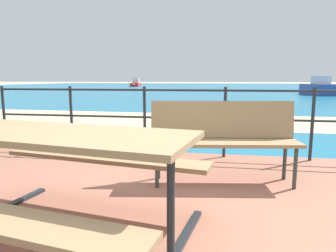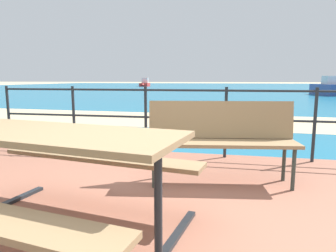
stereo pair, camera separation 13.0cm
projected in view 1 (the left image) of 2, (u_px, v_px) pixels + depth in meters
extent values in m
plane|color=tan|center=(142.00, 248.00, 2.13)|extent=(240.00, 240.00, 0.00)
cube|color=#935B47|center=(142.00, 244.00, 2.13)|extent=(6.40, 5.20, 0.06)
cube|color=#196B8E|center=(217.00, 88.00, 41.08)|extent=(90.00, 90.00, 0.01)
cube|color=tan|center=(201.00, 120.00, 8.67)|extent=(54.08, 5.31, 0.01)
cube|color=#8C704C|center=(56.00, 134.00, 2.00)|extent=(1.94, 1.00, 0.04)
cube|color=#8C704C|center=(104.00, 158.00, 2.60)|extent=(1.87, 0.56, 0.04)
cylinder|color=#1E2328|center=(171.00, 205.00, 1.80)|extent=(0.06, 0.06, 0.76)
cube|color=#8C704C|center=(224.00, 142.00, 3.21)|extent=(1.62, 0.63, 0.04)
cube|color=#8C704C|center=(222.00, 119.00, 3.35)|extent=(1.57, 0.31, 0.41)
cylinder|color=#2D3833|center=(157.00, 167.00, 3.11)|extent=(0.04, 0.04, 0.45)
cylinder|color=#2D3833|center=(159.00, 159.00, 3.41)|extent=(0.04, 0.04, 0.45)
cylinder|color=#2D3833|center=(295.00, 168.00, 3.08)|extent=(0.04, 0.04, 0.45)
cylinder|color=#2D3833|center=(285.00, 160.00, 3.38)|extent=(0.04, 0.04, 0.45)
cylinder|color=#1E2328|center=(4.00, 117.00, 4.92)|extent=(0.04, 0.04, 1.01)
cylinder|color=#1E2328|center=(71.00, 119.00, 4.72)|extent=(0.04, 0.04, 1.01)
cylinder|color=#1E2328|center=(145.00, 121.00, 4.52)|extent=(0.04, 0.04, 1.01)
cylinder|color=#1E2328|center=(225.00, 122.00, 4.32)|extent=(0.04, 0.04, 1.01)
cylinder|color=#1E2328|center=(312.00, 125.00, 4.13)|extent=(0.04, 0.04, 1.01)
cylinder|color=#1E2328|center=(184.00, 90.00, 4.35)|extent=(5.90, 0.03, 0.03)
cylinder|color=#1E2328|center=(184.00, 118.00, 4.42)|extent=(5.90, 0.03, 0.03)
cube|color=red|center=(136.00, 85.00, 50.34)|extent=(2.03, 4.76, 0.53)
cube|color=silver|center=(136.00, 80.00, 50.57)|extent=(1.17, 1.19, 0.87)
cone|color=red|center=(134.00, 85.00, 47.81)|extent=(0.55, 0.57, 0.48)
cube|color=#2D478C|center=(318.00, 90.00, 22.62)|extent=(1.98, 3.72, 0.80)
cube|color=silver|center=(321.00, 80.00, 22.25)|extent=(1.18, 1.19, 0.60)
cone|color=#2D478C|center=(307.00, 89.00, 24.62)|extent=(0.79, 0.60, 0.72)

